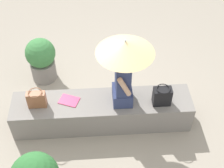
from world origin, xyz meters
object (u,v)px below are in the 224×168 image
object	(u,v)px
tote_bag_canvas	(162,96)
magazine	(69,100)
planter_far	(41,59)
parasol	(125,47)
handbag_black	(37,99)
person_seated	(123,81)

from	to	relation	value
tote_bag_canvas	magazine	world-z (taller)	tote_bag_canvas
tote_bag_canvas	planter_far	size ratio (longest dim) A/B	0.37
parasol	magazine	size ratio (longest dim) A/B	4.03
handbag_black	magazine	bearing A→B (deg)	8.20
person_seated	planter_far	xyz separation A→B (m)	(-1.29, 1.07, -0.43)
person_seated	planter_far	distance (m)	1.73
tote_bag_canvas	magazine	size ratio (longest dim) A/B	1.10
person_seated	parasol	bearing A→B (deg)	-52.34
handbag_black	magazine	distance (m)	0.47
tote_bag_canvas	parasol	bearing A→B (deg)	172.08
parasol	planter_far	bearing A→B (deg)	140.19
handbag_black	tote_bag_canvas	distance (m)	1.80
parasol	tote_bag_canvas	world-z (taller)	parasol
person_seated	magazine	bearing A→B (deg)	177.33
handbag_black	magazine	world-z (taller)	handbag_black
magazine	planter_far	xyz separation A→B (m)	(-0.51, 1.03, -0.05)
parasol	magazine	xyz separation A→B (m)	(-0.80, 0.06, -1.00)
person_seated	tote_bag_canvas	world-z (taller)	person_seated
person_seated	parasol	xyz separation A→B (m)	(0.01, -0.02, 0.62)
handbag_black	planter_far	size ratio (longest dim) A/B	0.34
person_seated	handbag_black	bearing A→B (deg)	-178.71
tote_bag_canvas	planter_far	xyz separation A→B (m)	(-1.86, 1.17, -0.19)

